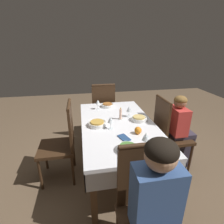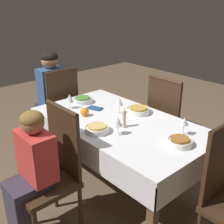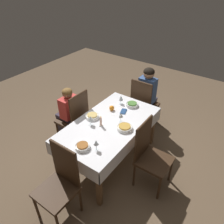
{
  "view_description": "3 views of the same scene",
  "coord_description": "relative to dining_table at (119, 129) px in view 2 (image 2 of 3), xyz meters",
  "views": [
    {
      "loc": [
        1.9,
        -0.42,
        1.66
      ],
      "look_at": [
        0.01,
        -0.08,
        0.88
      ],
      "focal_mm": 28.0,
      "sensor_mm": 36.0,
      "label": 1
    },
    {
      "loc": [
        -1.63,
        1.54,
        1.74
      ],
      "look_at": [
        0.03,
        0.06,
        0.81
      ],
      "focal_mm": 45.0,
      "sensor_mm": 36.0,
      "label": 2
    },
    {
      "loc": [
        -2.02,
        -1.49,
        2.64
      ],
      "look_at": [
        0.06,
        -0.01,
        0.88
      ],
      "focal_mm": 35.0,
      "sensor_mm": 36.0,
      "label": 3
    }
  ],
  "objects": [
    {
      "name": "chair_east",
      "position": [
        1.04,
        -0.01,
        -0.1
      ],
      "size": [
        0.43,
        0.43,
        1.01
      ],
      "rotation": [
        0.0,
        0.0,
        1.57
      ],
      "color": "#382314",
      "rests_on": "ground_plane"
    },
    {
      "name": "bowl_east",
      "position": [
        0.59,
        -0.04,
        0.11
      ],
      "size": [
        0.2,
        0.2,
        0.06
      ],
      "color": "white",
      "rests_on": "dining_table"
    },
    {
      "name": "wine_glass_south",
      "position": [
        0.13,
        -0.12,
        0.19
      ],
      "size": [
        0.07,
        0.07,
        0.15
      ],
      "color": "white",
      "rests_on": "dining_table"
    },
    {
      "name": "bowl_south",
      "position": [
        0.02,
        -0.26,
        0.11
      ],
      "size": [
        0.22,
        0.22,
        0.06
      ],
      "color": "white",
      "rests_on": "dining_table"
    },
    {
      "name": "ground_plane",
      "position": [
        0.0,
        0.0,
        -0.64
      ],
      "size": [
        8.0,
        8.0,
        0.0
      ],
      "primitive_type": "plane",
      "color": "brown"
    },
    {
      "name": "dining_table",
      "position": [
        0.0,
        0.0,
        0.0
      ],
      "size": [
        1.59,
        0.89,
        0.72
      ],
      "color": "silver",
      "rests_on": "ground_plane"
    },
    {
      "name": "chair_south",
      "position": [
        -0.03,
        -0.69,
        -0.1
      ],
      "size": [
        0.43,
        0.43,
        1.01
      ],
      "color": "#382314",
      "rests_on": "ground_plane"
    },
    {
      "name": "chair_north",
      "position": [
        -0.0,
        0.69,
        -0.1
      ],
      "size": [
        0.43,
        0.43,
        1.01
      ],
      "rotation": [
        0.0,
        0.0,
        3.14
      ],
      "color": "#382314",
      "rests_on": "ground_plane"
    },
    {
      "name": "napkin_red_folded",
      "position": [
        0.36,
        -0.01,
        0.09
      ],
      "size": [
        0.16,
        0.12,
        0.01
      ],
      "rotation": [
        0.0,
        0.0,
        0.32
      ],
      "color": "navy",
      "rests_on": "dining_table"
    },
    {
      "name": "candle_centerpiece",
      "position": [
        -0.11,
        0.06,
        0.15
      ],
      "size": [
        0.06,
        0.06,
        0.17
      ],
      "color": "beige",
      "rests_on": "dining_table"
    },
    {
      "name": "wine_glass_north",
      "position": [
        -0.18,
        0.19,
        0.19
      ],
      "size": [
        0.07,
        0.07,
        0.15
      ],
      "color": "white",
      "rests_on": "dining_table"
    },
    {
      "name": "bowl_west",
      "position": [
        -0.61,
        -0.04,
        0.11
      ],
      "size": [
        0.19,
        0.19,
        0.06
      ],
      "color": "white",
      "rests_on": "dining_table"
    },
    {
      "name": "bowl_north",
      "position": [
        -0.04,
        0.28,
        0.11
      ],
      "size": [
        0.2,
        0.2,
        0.06
      ],
      "color": "white",
      "rests_on": "dining_table"
    },
    {
      "name": "orange_fruit",
      "position": [
        0.29,
        0.16,
        0.12
      ],
      "size": [
        0.08,
        0.08,
        0.08
      ],
      "primitive_type": "sphere",
      "color": "orange",
      "rests_on": "dining_table"
    },
    {
      "name": "person_child_red",
      "position": [
        -0.0,
        0.87,
        -0.07
      ],
      "size": [
        0.3,
        0.33,
        1.03
      ],
      "rotation": [
        0.0,
        0.0,
        3.14
      ],
      "color": "#383342",
      "rests_on": "ground_plane"
    },
    {
      "name": "wine_glass_east",
      "position": [
        0.54,
        0.15,
        0.18
      ],
      "size": [
        0.07,
        0.07,
        0.15
      ],
      "color": "white",
      "rests_on": "dining_table"
    },
    {
      "name": "wine_glass_west",
      "position": [
        -0.53,
        -0.19,
        0.19
      ],
      "size": [
        0.06,
        0.06,
        0.15
      ],
      "color": "white",
      "rests_on": "dining_table"
    },
    {
      "name": "person_adult_denim",
      "position": [
        1.21,
        -0.01,
        0.02
      ],
      "size": [
        0.34,
        0.3,
        1.17
      ],
      "rotation": [
        0.0,
        0.0,
        1.57
      ],
      "color": "#383342",
      "rests_on": "ground_plane"
    }
  ]
}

